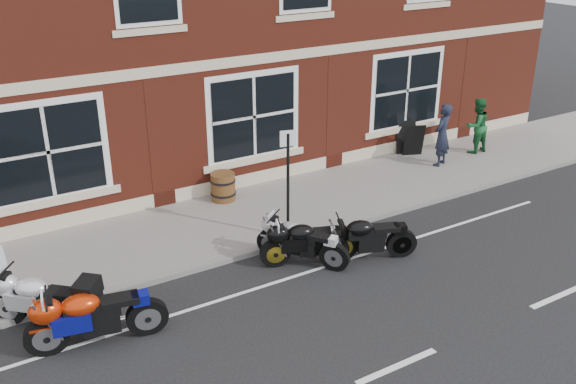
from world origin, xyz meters
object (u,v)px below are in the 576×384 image
a_board_sign (410,139)px  parking_sign (288,177)px  barrel_planter (223,187)px  moto_naked_black (366,236)px  moto_sport_silver (301,239)px  moto_sport_black (307,240)px  pedestrian_left (442,135)px  moto_sport_red (93,313)px  pedestrian_right (477,126)px  moto_touring_silver (44,297)px

a_board_sign → parking_sign: (-5.76, -2.62, 0.93)m
a_board_sign → barrel_planter: a_board_sign is taller
moto_naked_black → parking_sign: bearing=53.8°
moto_naked_black → moto_sport_silver: bearing=85.1°
moto_sport_black → moto_naked_black: moto_naked_black is taller
pedestrian_left → moto_sport_red: bearing=-8.0°
moto_sport_red → pedestrian_right: pedestrian_right is taller
moto_sport_red → moto_sport_silver: bearing=-72.0°
moto_touring_silver → moto_sport_silver: 5.01m
moto_sport_red → moto_naked_black: moto_sport_red is taller
barrel_planter → parking_sign: parking_sign is taller
pedestrian_right → moto_sport_red: bearing=15.8°
moto_touring_silver → a_board_sign: (11.00, 3.19, -0.00)m
moto_sport_black → parking_sign: bearing=11.0°
moto_touring_silver → moto_sport_black: 5.11m
moto_touring_silver → pedestrian_right: size_ratio=1.07×
moto_sport_silver → a_board_sign: bearing=-3.6°
moto_sport_silver → moto_sport_black: bearing=-80.2°
moto_naked_black → barrel_planter: moto_naked_black is taller
parking_sign → moto_sport_silver: bearing=-88.9°
a_board_sign → moto_touring_silver: bearing=-141.5°
moto_sport_black → pedestrian_right: size_ratio=1.21×
parking_sign → pedestrian_left: bearing=30.3°
moto_naked_black → moto_sport_black: bearing=87.1°
moto_sport_silver → barrel_planter: moto_sport_silver is taller
moto_sport_black → moto_naked_black: bearing=-94.7°
barrel_planter → parking_sign: 2.76m
moto_sport_black → pedestrian_left: 6.60m
moto_touring_silver → barrel_planter: size_ratio=2.51×
moto_touring_silver → moto_sport_silver: size_ratio=0.99×
a_board_sign → moto_sport_red: bearing=-136.1°
a_board_sign → parking_sign: parking_sign is taller
barrel_planter → a_board_sign: bearing=1.0°
pedestrian_left → moto_sport_silver: bearing=-2.3°
moto_naked_black → pedestrian_left: (4.97, 3.04, 0.46)m
moto_naked_black → pedestrian_right: pedestrian_right is taller
barrel_planter → parking_sign: (0.35, -2.52, 1.06)m
pedestrian_right → a_board_sign: 2.00m
moto_naked_black → parking_sign: (-0.96, 1.51, 0.99)m
pedestrian_left → moto_touring_silver: bearing=-13.3°
moto_sport_red → moto_sport_black: bearing=-73.3°
moto_touring_silver → pedestrian_left: size_ratio=0.99×
moto_touring_silver → moto_naked_black: bearing=-55.5°
moto_naked_black → pedestrian_left: size_ratio=1.14×
parking_sign → moto_sport_red: bearing=-146.5°
moto_naked_black → barrel_planter: bearing=39.4°
pedestrian_left → barrel_planter: pedestrian_left is taller
pedestrian_left → barrel_planter: 6.37m
pedestrian_left → pedestrian_right: size_ratio=1.08×
moto_naked_black → pedestrian_left: bearing=-37.0°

